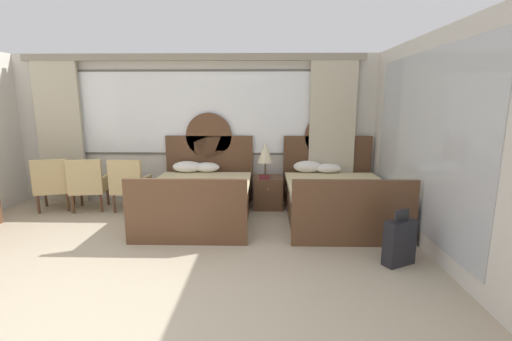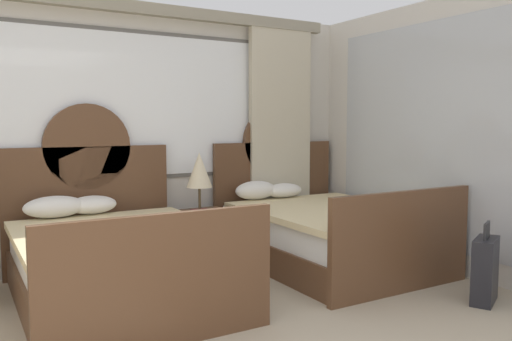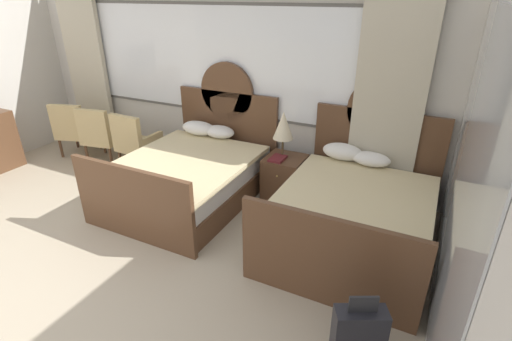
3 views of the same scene
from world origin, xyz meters
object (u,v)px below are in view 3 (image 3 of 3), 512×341
Objects in this scene: book_on_nightstand at (278,158)px; suitcase_on_floor at (358,338)px; bed_near_mirror at (354,212)px; nightstand_between_beds at (285,176)px; table_lamp_on_nightstand at (283,126)px; bed_near_window at (191,174)px; armchair_by_window_centre at (101,133)px; armchair_by_window_left at (135,140)px; armchair_by_window_right at (75,128)px.

book_on_nightstand is 0.39× the size of suitcase_on_floor.
bed_near_mirror reaches higher than book_on_nightstand.
nightstand_between_beds is 0.91× the size of table_lamp_on_nightstand.
table_lamp_on_nightstand is 0.92× the size of suitcase_on_floor.
book_on_nightstand is at bearing 126.47° from suitcase_on_floor.
bed_near_window is 8.19× the size of book_on_nightstand.
armchair_by_window_left is at bearing -0.10° from armchair_by_window_centre.
armchair_by_window_centre is at bearing -175.47° from nightstand_between_beds.
suitcase_on_floor is at bearing -53.53° from book_on_nightstand.
bed_near_window is 3.20× the size of suitcase_on_floor.
armchair_by_window_centre is (-2.00, 0.36, 0.13)m from bed_near_window.
table_lamp_on_nightstand is at bearing 150.75° from bed_near_mirror.
suitcase_on_floor is at bearing -75.56° from bed_near_mirror.
table_lamp_on_nightstand reaches higher than armchair_by_window_right.
armchair_by_window_left is 1.37× the size of suitcase_on_floor.
armchair_by_window_right reaches higher than suitcase_on_floor.
bed_near_window reaches higher than book_on_nightstand.
bed_near_window is 2.33× the size of armchair_by_window_right.
bed_near_mirror reaches higher than nightstand_between_beds.
armchair_by_window_right is (-3.65, -0.26, -0.50)m from table_lamp_on_nightstand.
nightstand_between_beds is 3.71m from armchair_by_window_right.
table_lamp_on_nightstand reaches higher than armchair_by_window_left.
table_lamp_on_nightstand is 2.81m from suitcase_on_floor.
armchair_by_window_centre is (-3.03, -0.14, -0.09)m from book_on_nightstand.
bed_near_window reaches higher than armchair_by_window_left.
bed_near_mirror is at bearing -0.05° from bed_near_window.
nightstand_between_beds is 0.61× the size of armchair_by_window_centre.
bed_near_window reaches higher than armchair_by_window_centre.
bed_near_window reaches higher than table_lamp_on_nightstand.
armchair_by_window_centre is at bearing 169.67° from bed_near_window.
armchair_by_window_left reaches higher than book_on_nightstand.
table_lamp_on_nightstand reaches higher than armchair_by_window_centre.
bed_near_window is 2.04m from armchair_by_window_centre.
bed_near_window is 3.82× the size of nightstand_between_beds.
armchair_by_window_centre is (-3.04, -0.27, -0.50)m from table_lamp_on_nightstand.
suitcase_on_floor is (1.49, -2.21, -0.01)m from nightstand_between_beds.
bed_near_mirror is 3.48m from armchair_by_window_left.
armchair_by_window_left and armchair_by_window_right have the same top height.
nightstand_between_beds is 0.61× the size of armchair_by_window_left.
table_lamp_on_nightstand is 2.36× the size of book_on_nightstand.
table_lamp_on_nightstand is at bearing 4.15° from armchair_by_window_right.
armchair_by_window_left is 0.72m from armchair_by_window_centre.
armchair_by_window_centre is at bearing -174.98° from table_lamp_on_nightstand.
bed_near_mirror is 2.33× the size of armchair_by_window_centre.
bed_near_mirror is 1.27m from book_on_nightstand.
suitcase_on_floor is at bearing -20.76° from armchair_by_window_right.
bed_near_mirror is 1.65m from suitcase_on_floor.
book_on_nightstand is 2.32m from armchair_by_window_left.
armchair_by_window_centre is (-0.72, 0.00, 0.00)m from armchair_by_window_left.
bed_near_mirror is at bearing -24.00° from book_on_nightstand.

